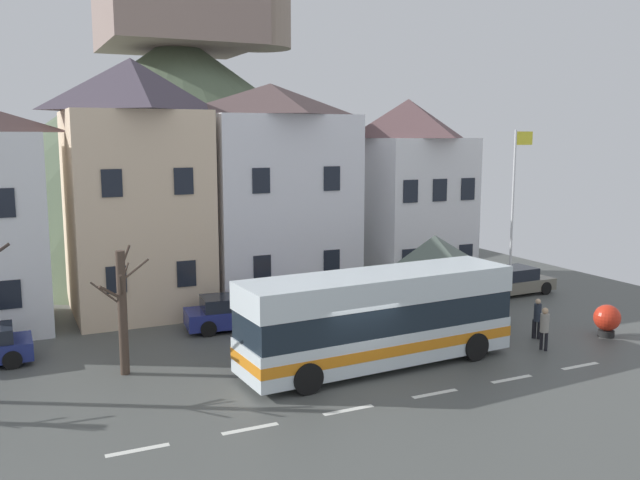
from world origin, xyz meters
The scene contains 16 objects.
ground_plane centered at (0.00, 0.00, -0.03)m, with size 40.00×60.00×0.07m.
townhouse_01 centered at (-4.84, 12.08, 5.59)m, with size 5.71×6.22×11.17m.
townhouse_02 centered at (1.67, 12.17, 5.15)m, with size 6.80×6.39×10.30m.
townhouse_03 centered at (9.26, 11.97, 4.87)m, with size 5.07×6.01×9.73m.
hilltop_castle centered at (2.48, 33.47, 8.15)m, with size 43.52×43.52×22.83m.
transit_bus centered at (1.20, 0.87, 1.64)m, with size 9.98×3.07×3.26m.
bus_shelter centered at (5.74, 4.21, 3.09)m, with size 3.60×3.60×3.83m.
parked_car_01 centered at (12.61, 7.38, 0.65)m, with size 4.23×2.02×1.34m.
parked_car_02 centered at (-1.68, 7.33, 0.68)m, with size 4.60×2.19×1.38m.
pedestrian_00 centered at (8.70, 3.35, 0.84)m, with size 0.31×0.34×1.59m.
pedestrian_01 centered at (8.40, 0.99, 0.81)m, with size 0.28×0.34×1.60m.
pedestrian_02 centered at (7.60, -0.24, 0.96)m, with size 0.32×0.32×1.62m.
public_bench centered at (7.24, 6.03, 0.47)m, with size 1.46×0.48×0.87m.
flagpole centered at (9.48, 3.84, 4.63)m, with size 0.95×0.10×8.10m.
harbour_buoy centered at (11.08, 0.03, 0.72)m, with size 1.03×1.03×1.28m.
bare_tree_00 centered at (-6.86, 3.70, 2.20)m, with size 1.98×1.76×4.30m.
Camera 1 is at (-10.17, -18.75, 7.88)m, focal length 38.24 mm.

